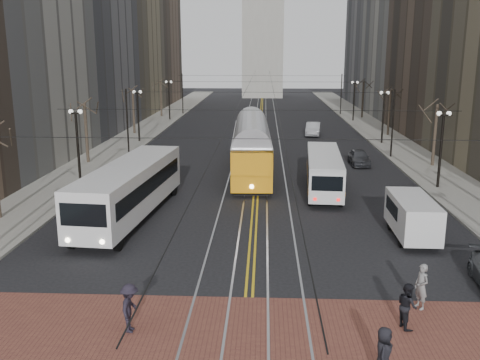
# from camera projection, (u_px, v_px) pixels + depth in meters

# --- Properties ---
(ground) EXTENTS (260.00, 260.00, 0.00)m
(ground) POSITION_uv_depth(u_px,v_px,m) (250.00, 287.00, 23.53)
(ground) COLOR black
(ground) RESTS_ON ground
(sidewalk_left) EXTENTS (5.00, 140.00, 0.15)m
(sidewalk_left) POSITION_uv_depth(u_px,v_px,m) (142.00, 132.00, 67.88)
(sidewalk_left) COLOR gray
(sidewalk_left) RESTS_ON ground
(sidewalk_right) EXTENTS (5.00, 140.00, 0.15)m
(sidewalk_right) POSITION_uv_depth(u_px,v_px,m) (380.00, 134.00, 66.53)
(sidewalk_right) COLOR gray
(sidewalk_right) RESTS_ON ground
(crosswalk_band) EXTENTS (25.00, 6.00, 0.01)m
(crosswalk_band) POSITION_uv_depth(u_px,v_px,m) (247.00, 334.00, 19.64)
(crosswalk_band) COLOR brown
(crosswalk_band) RESTS_ON ground
(streetcar_rails) EXTENTS (4.80, 130.00, 0.02)m
(streetcar_rails) POSITION_uv_depth(u_px,v_px,m) (260.00, 134.00, 67.22)
(streetcar_rails) COLOR gray
(streetcar_rails) RESTS_ON ground
(centre_lines) EXTENTS (0.42, 130.00, 0.01)m
(centre_lines) POSITION_uv_depth(u_px,v_px,m) (260.00, 134.00, 67.22)
(centre_lines) COLOR gold
(centre_lines) RESTS_ON ground
(lamp_posts) EXTENTS (27.60, 57.20, 5.60)m
(lamp_posts) POSITION_uv_depth(u_px,v_px,m) (258.00, 130.00, 50.78)
(lamp_posts) COLOR black
(lamp_posts) RESTS_ON ground
(street_trees) EXTENTS (31.68, 53.28, 5.60)m
(street_trees) POSITION_uv_depth(u_px,v_px,m) (259.00, 122.00, 57.10)
(street_trees) COLOR #382D23
(street_trees) RESTS_ON ground
(trolley_wires) EXTENTS (25.96, 120.00, 6.60)m
(trolley_wires) POSITION_uv_depth(u_px,v_px,m) (259.00, 113.00, 56.46)
(trolley_wires) COLOR black
(trolley_wires) RESTS_ON ground
(transit_bus) EXTENTS (4.09, 13.76, 3.39)m
(transit_bus) POSITION_uv_depth(u_px,v_px,m) (130.00, 191.00, 32.99)
(transit_bus) COLOR white
(transit_bus) RESTS_ON ground
(streetcar) EXTENTS (3.41, 16.02, 3.76)m
(streetcar) POSITION_uv_depth(u_px,v_px,m) (251.00, 152.00, 44.92)
(streetcar) COLOR orange
(streetcar) RESTS_ON ground
(rear_bus) EXTENTS (3.05, 10.84, 2.79)m
(rear_bus) POSITION_uv_depth(u_px,v_px,m) (324.00, 172.00, 39.51)
(rear_bus) COLOR white
(rear_bus) RESTS_ON ground
(cargo_van) EXTENTS (2.08, 5.23, 2.30)m
(cargo_van) POSITION_uv_depth(u_px,v_px,m) (412.00, 218.00, 29.46)
(cargo_van) COLOR white
(cargo_van) RESTS_ON ground
(sedan_grey) EXTENTS (1.67, 4.14, 1.41)m
(sedan_grey) POSITION_uv_depth(u_px,v_px,m) (359.00, 157.00, 48.74)
(sedan_grey) COLOR #393B40
(sedan_grey) RESTS_ON ground
(sedan_silver) EXTENTS (2.28, 4.97, 1.58)m
(sedan_silver) POSITION_uv_depth(u_px,v_px,m) (313.00, 129.00, 65.84)
(sedan_silver) COLOR #ADAFB5
(sedan_silver) RESTS_ON ground
(pedestrian_a) EXTENTS (0.80, 0.98, 1.74)m
(pedestrian_a) POSITION_uv_depth(u_px,v_px,m) (384.00, 353.00, 16.81)
(pedestrian_a) COLOR black
(pedestrian_a) RESTS_ON crosswalk_band
(pedestrian_b) EXTENTS (0.67, 0.80, 1.88)m
(pedestrian_b) POSITION_uv_depth(u_px,v_px,m) (421.00, 286.00, 21.41)
(pedestrian_b) COLOR gray
(pedestrian_b) RESTS_ON crosswalk_band
(pedestrian_c) EXTENTS (0.85, 0.99, 1.77)m
(pedestrian_c) POSITION_uv_depth(u_px,v_px,m) (407.00, 306.00, 19.92)
(pedestrian_c) COLOR black
(pedestrian_c) RESTS_ON crosswalk_band
(pedestrian_d) EXTENTS (0.71, 1.21, 1.87)m
(pedestrian_d) POSITION_uv_depth(u_px,v_px,m) (130.00, 308.00, 19.63)
(pedestrian_d) COLOR black
(pedestrian_d) RESTS_ON crosswalk_band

